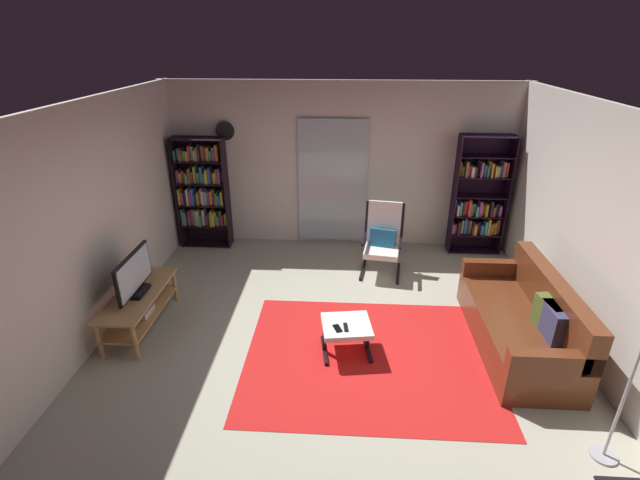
% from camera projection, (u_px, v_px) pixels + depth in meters
% --- Properties ---
extents(ground_plane, '(7.02, 7.02, 0.00)m').
position_uv_depth(ground_plane, '(334.00, 348.00, 5.07)').
color(ground_plane, '#ABAA95').
extents(wall_back, '(5.60, 0.06, 2.60)m').
position_uv_depth(wall_back, '(341.00, 166.00, 7.16)').
color(wall_back, silver).
rests_on(wall_back, ground).
extents(wall_left, '(0.06, 6.00, 2.60)m').
position_uv_depth(wall_left, '(75.00, 236.00, 4.68)').
color(wall_left, silver).
rests_on(wall_left, ground).
extents(wall_right, '(0.06, 6.00, 2.60)m').
position_uv_depth(wall_right, '(613.00, 250.00, 4.38)').
color(wall_right, silver).
rests_on(wall_right, ground).
extents(glass_door_panel, '(1.10, 0.01, 2.00)m').
position_uv_depth(glass_door_panel, '(333.00, 182.00, 7.21)').
color(glass_door_panel, silver).
extents(area_rug, '(2.65, 2.15, 0.01)m').
position_uv_depth(area_rug, '(368.00, 357.00, 4.92)').
color(area_rug, red).
rests_on(area_rug, ground).
extents(tv_stand, '(0.49, 1.30, 0.46)m').
position_uv_depth(tv_stand, '(139.00, 305.00, 5.31)').
color(tv_stand, tan).
rests_on(tv_stand, ground).
extents(television, '(0.20, 0.81, 0.50)m').
position_uv_depth(television, '(134.00, 276.00, 5.16)').
color(television, black).
rests_on(television, tv_stand).
extents(bookshelf_near_tv, '(0.81, 0.30, 1.78)m').
position_uv_depth(bookshelf_near_tv, '(202.00, 190.00, 7.20)').
color(bookshelf_near_tv, black).
rests_on(bookshelf_near_tv, ground).
extents(bookshelf_near_sofa, '(0.81, 0.30, 1.87)m').
position_uv_depth(bookshelf_near_sofa, '(479.00, 199.00, 7.00)').
color(bookshelf_near_sofa, black).
rests_on(bookshelf_near_sofa, ground).
extents(leather_sofa, '(0.82, 1.95, 0.85)m').
position_uv_depth(leather_sofa, '(523.00, 323.00, 4.98)').
color(leather_sofa, '#5E2D17').
rests_on(leather_sofa, ground).
extents(lounge_armchair, '(0.65, 0.72, 1.02)m').
position_uv_depth(lounge_armchair, '(383.00, 237.00, 6.53)').
color(lounge_armchair, black).
rests_on(lounge_armchair, ground).
extents(ottoman, '(0.58, 0.55, 0.36)m').
position_uv_depth(ottoman, '(346.00, 329.00, 4.90)').
color(ottoman, white).
rests_on(ottoman, ground).
extents(tv_remote, '(0.06, 0.15, 0.02)m').
position_uv_depth(tv_remote, '(346.00, 327.00, 4.80)').
color(tv_remote, black).
rests_on(tv_remote, ottoman).
extents(cell_phone, '(0.12, 0.16, 0.01)m').
position_uv_depth(cell_phone, '(337.00, 328.00, 4.79)').
color(cell_phone, black).
rests_on(cell_phone, ottoman).
extents(wall_clock, '(0.29, 0.03, 0.29)m').
position_uv_depth(wall_clock, '(225.00, 131.00, 6.96)').
color(wall_clock, silver).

